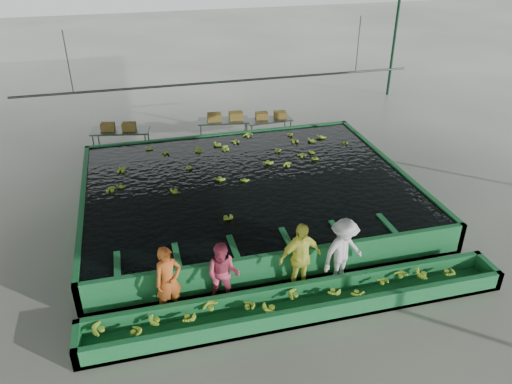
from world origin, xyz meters
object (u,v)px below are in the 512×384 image
object	(u,v)px
worker_c	(300,258)
box_stack_mid	(225,120)
box_stack_right	(271,118)
flotation_tank	(248,192)
packing_table_left	(122,142)
packing_table_mid	(224,131)
sorting_trough	(301,304)
worker_b	(223,274)
worker_a	(168,281)
packing_table_right	(269,129)
worker_d	(343,252)
box_stack_left	(119,130)

from	to	relation	value
worker_c	box_stack_mid	xyz separation A→B (m)	(0.14, 9.53, -0.02)
worker_c	box_stack_right	xyz separation A→B (m)	(2.02, 9.46, -0.10)
flotation_tank	packing_table_left	size ratio (longest dim) A/B	4.65
packing_table_left	flotation_tank	bearing A→B (deg)	-53.54
flotation_tank	worker_c	world-z (taller)	worker_c
flotation_tank	box_stack_right	bearing A→B (deg)	66.56
packing_table_left	packing_table_mid	world-z (taller)	packing_table_left
sorting_trough	box_stack_right	world-z (taller)	box_stack_right
sorting_trough	worker_b	size ratio (longest dim) A/B	6.11
packing_table_left	worker_b	bearing A→B (deg)	-77.39
sorting_trough	packing_table_left	xyz separation A→B (m)	(-3.74, 10.16, 0.24)
flotation_tank	box_stack_mid	world-z (taller)	box_stack_mid
sorting_trough	worker_a	bearing A→B (deg)	164.55
worker_c	packing_table_right	distance (m)	9.58
sorting_trough	packing_table_left	distance (m)	10.83
worker_d	packing_table_right	xyz separation A→B (m)	(0.80, 9.37, -0.48)
worker_a	worker_d	distance (m)	4.22
flotation_tank	sorting_trough	world-z (taller)	flotation_tank
sorting_trough	box_stack_mid	size ratio (longest dim) A/B	7.11
sorting_trough	packing_table_right	distance (m)	10.40
worker_d	box_stack_mid	xyz separation A→B (m)	(-0.97, 9.53, 0.02)
packing_table_mid	packing_table_right	distance (m)	1.86
packing_table_right	worker_a	bearing A→B (deg)	-118.18
worker_b	packing_table_left	xyz separation A→B (m)	(-2.09, 9.36, -0.33)
worker_d	packing_table_mid	world-z (taller)	worker_d
worker_a	worker_d	xyz separation A→B (m)	(4.22, 0.00, 0.03)
worker_a	packing_table_left	world-z (taller)	worker_a
worker_c	worker_a	bearing A→B (deg)	171.04
worker_d	box_stack_left	xyz separation A→B (m)	(-5.11, 9.35, 0.07)
flotation_tank	packing_table_right	size ratio (longest dim) A/B	5.39
packing_table_mid	box_stack_left	bearing A→B (deg)	-177.17
sorting_trough	box_stack_right	bearing A→B (deg)	77.70
packing_table_mid	box_stack_mid	xyz separation A→B (m)	(0.08, -0.03, 0.46)
packing_table_left	box_stack_right	distance (m)	5.99
worker_a	worker_d	bearing A→B (deg)	-18.14
worker_d	flotation_tank	bearing A→B (deg)	88.36
worker_b	packing_table_right	xyz separation A→B (m)	(3.78, 9.37, -0.40)
worker_b	box_stack_left	size ratio (longest dim) A/B	1.27
worker_a	worker_b	distance (m)	1.25
worker_c	flotation_tank	bearing A→B (deg)	83.96
packing_table_left	packing_table_right	bearing A→B (deg)	0.12
sorting_trough	packing_table_mid	world-z (taller)	packing_table_mid
worker_c	box_stack_right	size ratio (longest dim) A/B	1.51
packing_table_left	box_stack_left	size ratio (longest dim) A/B	1.66
packing_table_right	worker_c	bearing A→B (deg)	-101.51
packing_table_mid	packing_table_left	bearing A→B (deg)	-177.27
packing_table_right	box_stack_mid	size ratio (longest dim) A/B	1.32
worker_a	packing_table_mid	distance (m)	10.08
box_stack_left	box_stack_mid	distance (m)	4.15
worker_d	packing_table_mid	xyz separation A→B (m)	(-1.05, 9.55, -0.45)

